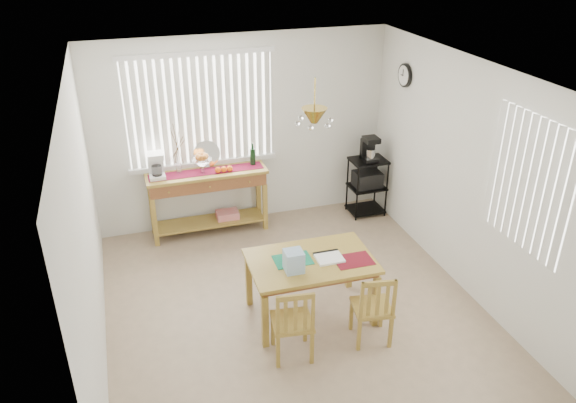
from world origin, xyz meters
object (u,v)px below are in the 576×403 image
object	(u,v)px
dining_table	(311,266)
chair_right	(373,308)
wire_cart	(367,181)
chair_left	(293,323)
cart_items	(369,149)
sideboard	(208,187)

from	to	relation	value
dining_table	chair_right	bearing A→B (deg)	-53.07
wire_cart	chair_right	xyz separation A→B (m)	(-1.12, -2.58, -0.11)
chair_right	chair_left	bearing A→B (deg)	178.86
wire_cart	chair_left	xyz separation A→B (m)	(-1.95, -2.56, -0.10)
cart_items	chair_left	xyz separation A→B (m)	(-1.95, -2.57, -0.59)
dining_table	chair_right	size ratio (longest dim) A/B	1.61
cart_items	chair_left	bearing A→B (deg)	-127.20
chair_left	chair_right	world-z (taller)	chair_left
chair_left	dining_table	bearing A→B (deg)	56.10
chair_left	chair_right	size ratio (longest dim) A/B	1.02
sideboard	chair_left	distance (m)	2.74
sideboard	wire_cart	distance (m)	2.26
sideboard	chair_right	distance (m)	2.97
dining_table	chair_right	world-z (taller)	chair_right
wire_cart	chair_left	distance (m)	3.22
wire_cart	chair_right	distance (m)	2.81
dining_table	chair_left	distance (m)	0.72
dining_table	chair_left	xyz separation A→B (m)	(-0.39, -0.58, -0.21)
cart_items	chair_left	world-z (taller)	cart_items
wire_cart	cart_items	size ratio (longest dim) A/B	2.43
chair_left	chair_right	bearing A→B (deg)	-1.14
wire_cart	chair_right	world-z (taller)	wire_cart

